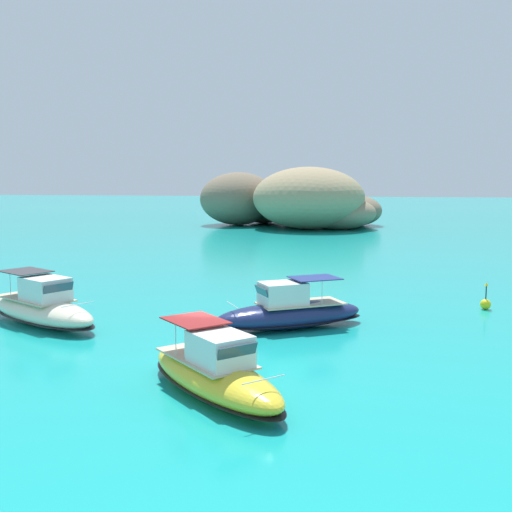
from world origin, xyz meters
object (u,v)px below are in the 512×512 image
Objects in this scene: islet_small at (343,212)px; motorboat_navy at (289,313)px; islet_large at (285,201)px; motorboat_yellow at (215,374)px; channel_buoy at (486,303)px; motorboat_cream at (42,308)px.

islet_small reaches higher than motorboat_navy.
islet_large is 68.75m from motorboat_yellow.
motorboat_yellow reaches higher than channel_buoy.
islet_large is 60.70m from motorboat_cream.
motorboat_navy is (7.39, -59.17, -2.81)m from islet_large.
islet_large is 8.33m from islet_small.
motorboat_yellow is (-1.37, -9.26, -0.02)m from motorboat_navy.
islet_large is at bearing 85.85° from motorboat_cream.
motorboat_yellow is (6.02, -68.43, -2.83)m from islet_large.
islet_large reaches higher than channel_buoy.
motorboat_cream is 5.42× the size of channel_buoy.
motorboat_cream is at bearing 142.64° from motorboat_yellow.
islet_large is 56.19m from channel_buoy.
motorboat_cream is at bearing -173.67° from motorboat_navy.
islet_large is at bearing 107.95° from channel_buoy.
motorboat_cream reaches higher than motorboat_navy.
motorboat_cream is (-12.58, -61.10, -1.37)m from islet_small.
islet_large is 4.31× the size of motorboat_yellow.
islet_small is 2.44× the size of motorboat_navy.
motorboat_cream is at bearing -101.64° from islet_small.
islet_small is at bearing 4.34° from islet_large.
islet_small is (8.19, 0.62, -1.40)m from islet_large.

